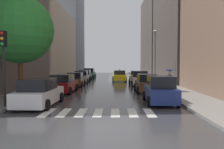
# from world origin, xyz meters

# --- Properties ---
(ground_plane) EXTENTS (28.00, 72.00, 0.04)m
(ground_plane) POSITION_xyz_m (0.00, 24.00, -0.02)
(ground_plane) COLOR #3C3C3E
(sidewalk_left) EXTENTS (3.00, 72.00, 0.15)m
(sidewalk_left) POSITION_xyz_m (-6.50, 24.00, 0.07)
(sidewalk_left) COLOR gray
(sidewalk_left) RESTS_ON ground
(sidewalk_right) EXTENTS (3.00, 72.00, 0.15)m
(sidewalk_right) POSITION_xyz_m (6.50, 24.00, 0.07)
(sidewalk_right) COLOR gray
(sidewalk_right) RESTS_ON ground
(crosswalk_stripes) EXTENTS (5.85, 2.20, 0.01)m
(crosswalk_stripes) POSITION_xyz_m (0.00, 3.50, 0.01)
(crosswalk_stripes) COLOR silver
(crosswalk_stripes) RESTS_ON ground
(building_left_mid) EXTENTS (6.00, 20.52, 12.31)m
(building_left_mid) POSITION_xyz_m (-11.00, 33.74, 6.16)
(building_left_mid) COLOR #B2A38C
(building_left_mid) RESTS_ON ground
(building_left_far) EXTENTS (6.00, 14.41, 21.07)m
(building_left_far) POSITION_xyz_m (-11.00, 51.83, 10.53)
(building_left_far) COLOR slate
(building_left_far) RESTS_ON ground
(building_right_mid) EXTENTS (6.00, 16.74, 17.90)m
(building_right_mid) POSITION_xyz_m (11.00, 26.09, 8.95)
(building_right_mid) COLOR #564C47
(building_right_mid) RESTS_ON ground
(building_right_far) EXTENTS (6.00, 19.05, 18.28)m
(building_right_far) POSITION_xyz_m (11.00, 45.11, 9.14)
(building_right_far) COLOR #564C47
(building_right_far) RESTS_ON ground
(parked_car_left_nearest) EXTENTS (2.16, 4.61, 1.68)m
(parked_car_left_nearest) POSITION_xyz_m (-3.76, 5.45, 0.79)
(parked_car_left_nearest) COLOR silver
(parked_car_left_nearest) RESTS_ON ground
(parked_car_left_second) EXTENTS (2.15, 4.68, 1.64)m
(parked_car_left_second) POSITION_xyz_m (-3.82, 12.24, 0.77)
(parked_car_left_second) COLOR maroon
(parked_car_left_second) RESTS_ON ground
(parked_car_left_third) EXTENTS (2.13, 4.66, 1.59)m
(parked_car_left_third) POSITION_xyz_m (-3.73, 18.21, 0.75)
(parked_car_left_third) COLOR brown
(parked_car_left_third) RESTS_ON ground
(parked_car_left_fourth) EXTENTS (2.19, 4.19, 1.62)m
(parked_car_left_fourth) POSITION_xyz_m (-3.81, 23.77, 0.76)
(parked_car_left_fourth) COLOR #B2B7BF
(parked_car_left_fourth) RESTS_ON ground
(parked_car_left_fifth) EXTENTS (2.18, 4.09, 1.63)m
(parked_car_left_fifth) POSITION_xyz_m (-4.00, 29.01, 0.76)
(parked_car_left_fifth) COLOR #474C51
(parked_car_left_fifth) RESTS_ON ground
(parked_car_left_sixth) EXTENTS (2.23, 4.14, 1.80)m
(parked_car_left_sixth) POSITION_xyz_m (-3.86, 34.28, 0.83)
(parked_car_left_sixth) COLOR #0C4C2D
(parked_car_left_sixth) RESTS_ON ground
(parked_car_right_nearest) EXTENTS (2.06, 4.08, 1.79)m
(parked_car_right_nearest) POSITION_xyz_m (3.85, 6.50, 0.83)
(parked_car_right_nearest) COLOR navy
(parked_car_right_nearest) RESTS_ON ground
(parked_car_right_second) EXTENTS (2.06, 4.19, 1.66)m
(parked_car_right_second) POSITION_xyz_m (3.82, 12.58, 0.77)
(parked_car_right_second) COLOR brown
(parked_car_right_second) RESTS_ON ground
(parked_car_right_third) EXTENTS (2.27, 4.34, 1.76)m
(parked_car_right_third) POSITION_xyz_m (3.79, 19.12, 0.82)
(parked_car_right_third) COLOR silver
(parked_car_right_third) RESTS_ON ground
(taxi_midroad) EXTENTS (2.16, 4.42, 1.81)m
(taxi_midroad) POSITION_xyz_m (1.57, 26.08, 0.76)
(taxi_midroad) COLOR yellow
(taxi_midroad) RESTS_ON ground
(pedestrian_foreground) EXTENTS (1.07, 1.07, 1.95)m
(pedestrian_foreground) POSITION_xyz_m (5.70, 11.56, 1.60)
(pedestrian_foreground) COLOR black
(pedestrian_foreground) RESTS_ON sidewalk_right
(street_tree_left) EXTENTS (4.84, 4.84, 7.30)m
(street_tree_left) POSITION_xyz_m (-5.94, 7.97, 5.02)
(street_tree_left) COLOR #513823
(street_tree_left) RESTS_ON sidewalk_left
(traffic_light_left_corner) EXTENTS (0.30, 0.42, 4.30)m
(traffic_light_left_corner) POSITION_xyz_m (-5.45, 4.50, 3.29)
(traffic_light_left_corner) COLOR black
(traffic_light_left_corner) RESTS_ON sidewalk_left
(lamp_post_right) EXTENTS (0.60, 0.28, 6.33)m
(lamp_post_right) POSITION_xyz_m (5.55, 18.19, 3.84)
(lamp_post_right) COLOR #595B60
(lamp_post_right) RESTS_ON sidewalk_right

